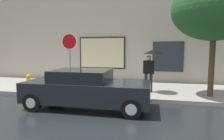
# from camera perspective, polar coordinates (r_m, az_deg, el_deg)

# --- Properties ---
(ground_plane) EXTENTS (60.00, 60.00, 0.00)m
(ground_plane) POSITION_cam_1_polar(r_m,az_deg,el_deg) (7.22, -1.23, -11.06)
(ground_plane) COLOR black
(sidewalk) EXTENTS (20.00, 4.00, 0.15)m
(sidewalk) POSITION_cam_1_polar(r_m,az_deg,el_deg) (10.06, 2.76, -5.70)
(sidewalk) COLOR gray
(sidewalk) RESTS_ON ground
(building_facade) EXTENTS (20.00, 0.67, 7.00)m
(building_facade) POSITION_cam_1_polar(r_m,az_deg,el_deg) (12.39, 4.75, 12.34)
(building_facade) COLOR #B2A893
(building_facade) RESTS_ON ground
(parked_car) EXTENTS (4.51, 1.93, 1.39)m
(parked_car) POSITION_cam_1_polar(r_m,az_deg,el_deg) (7.16, -7.51, -5.49)
(parked_car) COLOR black
(parked_car) RESTS_ON ground
(fire_hydrant) EXTENTS (0.30, 0.44, 0.77)m
(fire_hydrant) POSITION_cam_1_polar(r_m,az_deg,el_deg) (10.32, -23.37, -3.35)
(fire_hydrant) COLOR yellow
(fire_hydrant) RESTS_ON sidewalk
(pedestrian_with_umbrella) EXTENTS (0.98, 0.98, 2.00)m
(pedestrian_with_umbrella) POSITION_cam_1_polar(r_m,az_deg,el_deg) (9.03, 11.78, 3.39)
(pedestrian_with_umbrella) COLOR black
(pedestrian_with_umbrella) RESTS_ON sidewalk
(street_tree) EXTENTS (3.45, 2.93, 4.92)m
(street_tree) POSITION_cam_1_polar(r_m,az_deg,el_deg) (9.17, 29.19, 15.03)
(street_tree) COLOR #4C3823
(street_tree) RESTS_ON sidewalk
(stop_sign) EXTENTS (0.76, 0.10, 2.72)m
(stop_sign) POSITION_cam_1_polar(r_m,az_deg,el_deg) (9.01, -12.40, 5.56)
(stop_sign) COLOR gray
(stop_sign) RESTS_ON sidewalk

